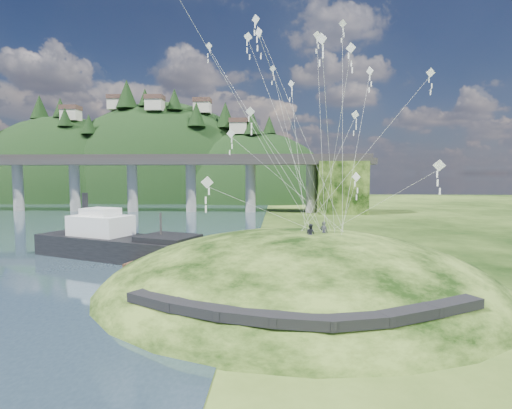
{
  "coord_description": "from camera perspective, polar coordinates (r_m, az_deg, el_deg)",
  "views": [
    {
      "loc": [
        6.14,
        -32.35,
        9.99
      ],
      "look_at": [
        4.0,
        6.0,
        7.0
      ],
      "focal_mm": 28.0,
      "sensor_mm": 36.0,
      "label": 1
    }
  ],
  "objects": [
    {
      "name": "kite_flyers",
      "position": [
        33.92,
        8.58,
        -2.6
      ],
      "size": [
        2.16,
        1.93,
        1.9
      ],
      "color": "#23232E",
      "rests_on": "ground"
    },
    {
      "name": "far_ridge",
      "position": [
        163.25,
        -14.56,
        -1.82
      ],
      "size": [
        153.0,
        70.0,
        94.5
      ],
      "color": "black",
      "rests_on": "ground"
    },
    {
      "name": "kite_swarm",
      "position": [
        34.81,
        5.03,
        16.82
      ],
      "size": [
        20.56,
        15.81,
        17.85
      ],
      "color": "white",
      "rests_on": "ground"
    },
    {
      "name": "bridge",
      "position": [
        107.47,
        -14.5,
        4.16
      ],
      "size": [
        160.0,
        11.0,
        15.0
      ],
      "color": "#2D2B2B",
      "rests_on": "ground"
    },
    {
      "name": "work_barge",
      "position": [
        50.07,
        -19.15,
        -5.08
      ],
      "size": [
        22.46,
        13.44,
        7.63
      ],
      "color": "black",
      "rests_on": "ground"
    },
    {
      "name": "grass_hill",
      "position": [
        36.26,
        6.15,
        -14.05
      ],
      "size": [
        36.0,
        32.0,
        13.0
      ],
      "color": "black",
      "rests_on": "ground"
    },
    {
      "name": "footpath",
      "position": [
        23.98,
        6.39,
        -14.83
      ],
      "size": [
        22.29,
        5.84,
        0.83
      ],
      "color": "black",
      "rests_on": "ground"
    },
    {
      "name": "ground",
      "position": [
        34.41,
        -7.4,
        -12.47
      ],
      "size": [
        320.0,
        320.0,
        0.0
      ],
      "primitive_type": "plane",
      "color": "black",
      "rests_on": "ground"
    },
    {
      "name": "wooden_dock",
      "position": [
        40.72,
        -8.59,
        -9.1
      ],
      "size": [
        15.59,
        6.24,
        1.11
      ],
      "color": "#3A2318",
      "rests_on": "ground"
    }
  ]
}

